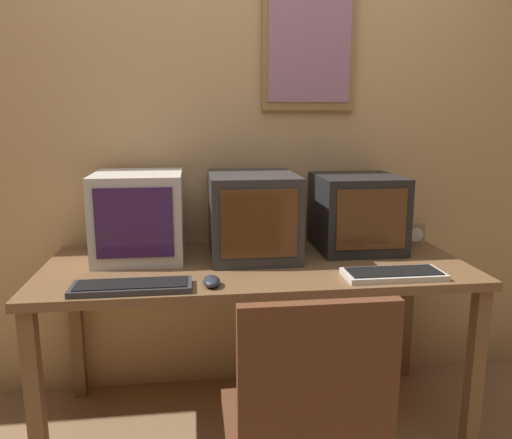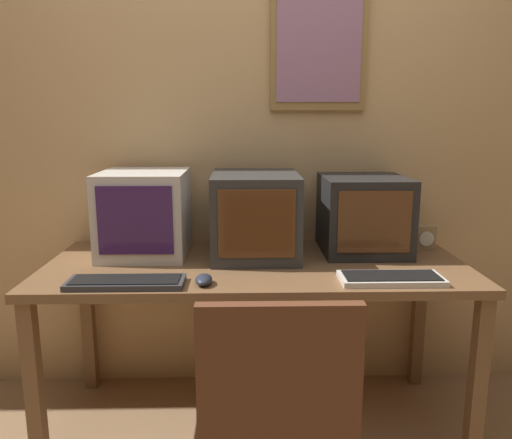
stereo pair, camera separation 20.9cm
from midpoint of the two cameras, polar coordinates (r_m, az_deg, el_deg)
wall_back at (r=2.47m, az=2.27°, el=10.16°), size 8.00×0.08×2.60m
desk at (r=2.16m, az=2.79°, el=-6.93°), size 1.77×0.75×0.76m
monitor_left at (r=2.26m, az=-10.04°, el=0.70°), size 0.37×0.41×0.37m
monitor_center at (r=2.21m, az=2.62°, el=0.54°), size 0.38×0.47×0.37m
monitor_right at (r=2.34m, az=14.69°, el=0.54°), size 0.37×0.40×0.35m
keyboard_main at (r=1.88m, az=-11.59°, el=-7.08°), size 0.43×0.15×0.03m
keyboard_side at (r=1.98m, az=18.14°, el=-6.46°), size 0.38×0.16×0.03m
mouse_near_keyboard at (r=1.85m, az=-2.79°, el=-6.94°), size 0.06×0.10×0.04m
desk_clock at (r=2.49m, az=21.01°, el=-1.96°), size 0.09×0.06×0.11m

